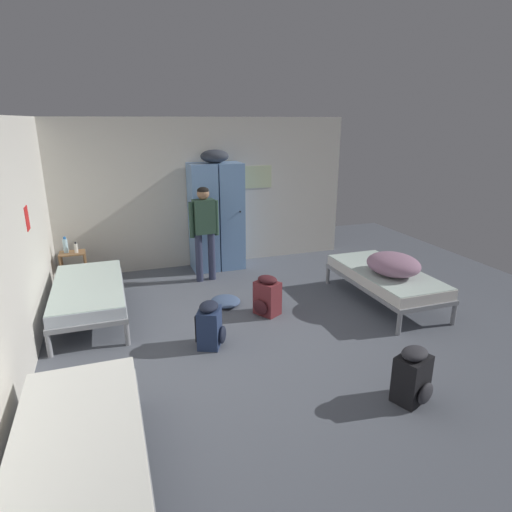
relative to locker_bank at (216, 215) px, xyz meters
The scene contains 15 objects.
ground_plane 2.88m from the locker_bank, 92.20° to the right, with size 9.57×9.57×0.00m, color #565B66.
room_backdrop 2.00m from the locker_bank, 138.80° to the right, with size 5.24×6.04×2.59m.
locker_bank is the anchor object (origin of this frame).
shelf_unit 2.45m from the locker_bank, behind, with size 0.38×0.30×0.57m.
bed_left_front 4.96m from the locker_bank, 115.45° to the right, with size 0.90×1.90×0.49m.
bed_right 3.03m from the locker_bank, 50.17° to the right, with size 0.90×1.90×0.49m.
bed_left_rear 2.63m from the locker_bank, 145.49° to the right, with size 0.90×1.90×0.49m.
bedding_heap 3.12m from the locker_bank, 52.32° to the right, with size 0.69×0.79×0.29m.
person_traveler 0.65m from the locker_bank, 121.28° to the right, with size 0.49×0.22×1.54m.
water_bottle 2.47m from the locker_bank, behind, with size 0.07×0.07×0.25m.
lotion_bottle 2.33m from the locker_bank, behind, with size 0.05×0.05×0.17m.
backpack_maroon 2.23m from the locker_bank, 85.80° to the right, with size 0.41×0.40×0.55m.
backpack_navy 2.90m from the locker_bank, 105.86° to the right, with size 0.40×0.39×0.55m.
backpack_black 4.47m from the locker_bank, 79.86° to the right, with size 0.39×0.40×0.55m.
clothes_pile_denim 1.90m from the locker_bank, 100.40° to the right, with size 0.42×0.46×0.11m.
Camera 1 is at (-1.64, -4.45, 2.55)m, focal length 30.23 mm.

